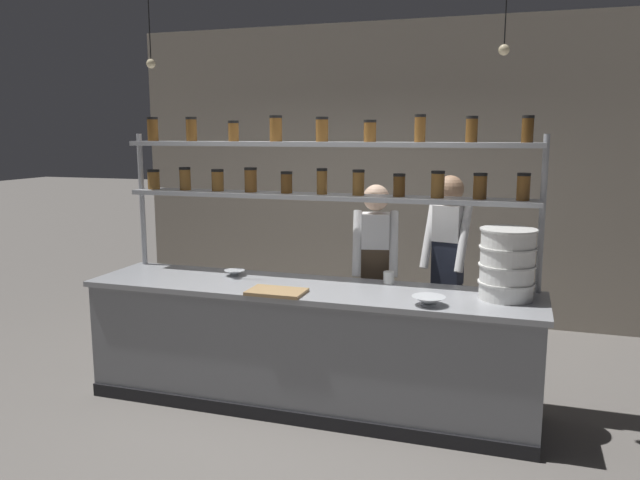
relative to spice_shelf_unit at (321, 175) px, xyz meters
The scene contains 12 objects.
ground_plane 1.75m from the spice_shelf_unit, 88.50° to the right, with size 40.00×40.00×0.00m, color slate.
back_wall 2.24m from the spice_shelf_unit, 89.78° to the left, with size 5.77×0.12×3.21m, color #9E9384.
prep_counter 1.31m from the spice_shelf_unit, 88.51° to the right, with size 3.37×0.76×0.92m.
spice_shelf_unit is the anchor object (origin of this frame).
chef_left 0.90m from the spice_shelf_unit, 32.64° to the left, with size 0.40×0.33×1.64m.
chef_center 1.27m from the spice_shelf_unit, 26.79° to the left, with size 0.41×0.34×1.71m.
container_stack 1.53m from the spice_shelf_unit, ahead, with size 0.38×0.38×0.49m.
cutting_board 1.00m from the spice_shelf_unit, 103.39° to the right, with size 0.40×0.26×0.02m.
prep_bowl_near_left 1.04m from the spice_shelf_unit, 165.35° to the right, with size 0.16×0.16×0.05m.
prep_bowl_center_front 1.33m from the spice_shelf_unit, 31.76° to the right, with size 0.22×0.22×0.06m.
serving_cup_front 0.94m from the spice_shelf_unit, ahead, with size 0.08×0.08×0.09m.
pendant_light_row 0.92m from the spice_shelf_unit, 83.32° to the right, with size 2.63×0.07×0.64m.
Camera 1 is at (1.45, -4.23, 2.04)m, focal length 35.00 mm.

